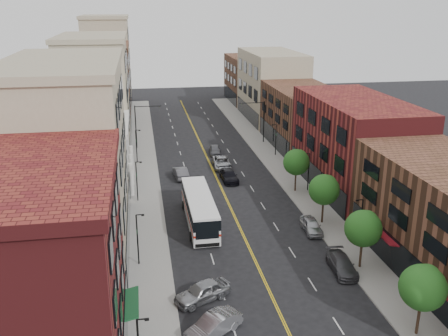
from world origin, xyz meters
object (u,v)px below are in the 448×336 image
car_angle_b (213,325)px  car_lane_c (215,150)px  car_lane_a (229,176)px  car_lane_b (222,162)px  car_angle_a (202,292)px  city_bus (199,207)px  car_lane_behind (181,173)px  car_parked_mid (342,264)px  car_parked_far (311,225)px

car_angle_b → car_lane_c: size_ratio=1.08×
car_lane_a → car_lane_b: car_lane_b is taller
car_angle_a → car_angle_b: car_angle_a is taller
city_bus → car_lane_behind: bearing=92.7°
car_angle_b → car_lane_a: (7.10, 32.89, -0.04)m
city_bus → car_lane_behind: city_bus is taller
car_lane_c → car_lane_b: bearing=-83.3°
car_parked_mid → car_lane_c: car_lane_c is taller
car_angle_a → car_angle_b: size_ratio=1.02×
car_angle_a → car_parked_mid: bearing=74.7°
car_parked_far → car_lane_behind: 23.27m
car_lane_b → car_lane_c: bearing=92.7°
car_lane_behind → car_lane_c: 12.26m
city_bus → car_parked_far: city_bus is taller
car_angle_a → car_lane_c: bearing=143.8°
car_parked_mid → car_parked_far: (0.00, 8.45, 0.03)m
car_parked_far → car_lane_a: (-5.90, 17.32, 0.00)m
car_lane_behind → car_lane_c: (6.47, 10.41, -0.03)m
city_bus → car_angle_a: city_bus is taller
car_lane_c → city_bus: bearing=-95.8°
car_parked_far → car_angle_a: bearing=-138.2°
car_parked_far → car_lane_c: size_ratio=0.98×
car_angle_b → car_lane_behind: (0.63, 35.28, -0.00)m
car_parked_far → car_lane_b: (-5.90, 23.38, 0.04)m
car_angle_b → car_parked_far: car_angle_b is taller
car_parked_mid → car_lane_b: size_ratio=0.87×
car_parked_far → car_lane_c: 30.70m
car_lane_a → car_lane_c: car_lane_c is taller
car_angle_a → car_parked_mid: car_angle_a is taller
car_lane_c → car_parked_far: bearing=-72.3°
car_lane_behind → car_lane_b: (6.47, 3.66, -0.00)m
car_lane_b → car_parked_mid: bearing=-76.8°
car_angle_a → car_parked_far: bearing=103.6°
city_bus → car_lane_a: size_ratio=2.51×
car_angle_a → car_lane_c: 41.75m
city_bus → car_parked_mid: bearing=-47.7°
city_bus → car_lane_behind: 15.54m
car_lane_c → car_lane_a: bearing=-83.3°
car_angle_b → car_parked_mid: size_ratio=0.98×
car_angle_b → car_lane_behind: 35.28m
car_parked_far → car_lane_behind: bearing=124.2°
car_angle_a → car_parked_far: car_angle_a is taller
car_lane_behind → car_lane_a: 6.90m
city_bus → car_lane_c: size_ratio=2.92×
car_parked_mid → car_lane_a: bearing=106.9°
car_lane_b → car_lane_a: bearing=-87.3°
car_lane_b → car_lane_c: size_ratio=1.27×
car_parked_mid → car_angle_a: bearing=-165.2°
city_bus → car_parked_far: 12.41m
car_lane_a → car_lane_b: bearing=88.3°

